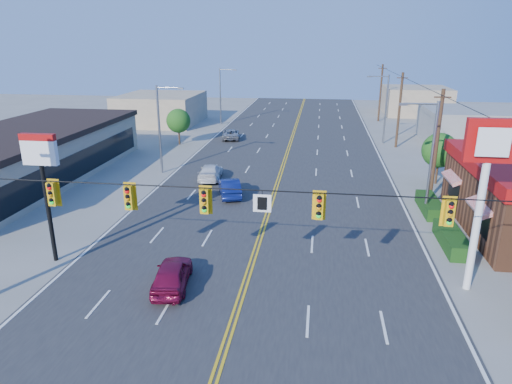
# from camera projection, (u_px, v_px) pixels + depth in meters

# --- Properties ---
(ground) EXTENTS (160.00, 160.00, 0.00)m
(ground) POSITION_uv_depth(u_px,v_px,m) (235.00, 316.00, 20.47)
(ground) COLOR gray
(ground) RESTS_ON ground
(road) EXTENTS (20.00, 120.00, 0.06)m
(road) POSITION_uv_depth(u_px,v_px,m) (277.00, 184.00, 39.24)
(road) COLOR #2D2D30
(road) RESTS_ON ground
(signal_span) EXTENTS (24.32, 0.34, 9.00)m
(signal_span) POSITION_uv_depth(u_px,v_px,m) (231.00, 215.00, 18.93)
(signal_span) COLOR #47301E
(signal_span) RESTS_ON ground
(kfc_pylon) EXTENTS (2.20, 0.36, 8.50)m
(kfc_pylon) POSITION_uv_depth(u_px,v_px,m) (485.00, 172.00, 20.85)
(kfc_pylon) COLOR white
(kfc_pylon) RESTS_ON ground
(strip_mall) EXTENTS (10.40, 26.40, 4.40)m
(strip_mall) POSITION_uv_depth(u_px,v_px,m) (23.00, 155.00, 39.56)
(strip_mall) COLOR tan
(strip_mall) RESTS_ON ground
(pizza_hut_sign) EXTENTS (1.90, 0.30, 6.85)m
(pizza_hut_sign) POSITION_uv_depth(u_px,v_px,m) (43.00, 172.00, 24.03)
(pizza_hut_sign) COLOR black
(pizza_hut_sign) RESTS_ON ground
(streetlight_se) EXTENTS (2.55, 0.25, 8.00)m
(streetlight_se) POSITION_uv_depth(u_px,v_px,m) (429.00, 153.00, 30.76)
(streetlight_se) COLOR gray
(streetlight_se) RESTS_ON ground
(streetlight_ne) EXTENTS (2.55, 0.25, 8.00)m
(streetlight_ne) POSITION_uv_depth(u_px,v_px,m) (384.00, 105.00, 53.30)
(streetlight_ne) COLOR gray
(streetlight_ne) RESTS_ON ground
(streetlight_sw) EXTENTS (2.55, 0.25, 8.00)m
(streetlight_sw) POSITION_uv_depth(u_px,v_px,m) (161.00, 125.00, 41.12)
(streetlight_sw) COLOR gray
(streetlight_sw) RESTS_ON ground
(streetlight_nw) EXTENTS (2.55, 0.25, 8.00)m
(streetlight_nw) POSITION_uv_depth(u_px,v_px,m) (222.00, 93.00, 65.54)
(streetlight_nw) COLOR gray
(streetlight_nw) RESTS_ON ground
(utility_pole_near) EXTENTS (0.28, 0.28, 8.40)m
(utility_pole_near) POSITION_uv_depth(u_px,v_px,m) (436.00, 145.00, 34.43)
(utility_pole_near) COLOR #47301E
(utility_pole_near) RESTS_ON ground
(utility_pole_mid) EXTENTS (0.28, 0.28, 8.40)m
(utility_pole_mid) POSITION_uv_depth(u_px,v_px,m) (399.00, 111.00, 51.33)
(utility_pole_mid) COLOR #47301E
(utility_pole_mid) RESTS_ON ground
(utility_pole_far) EXTENTS (0.28, 0.28, 8.40)m
(utility_pole_far) POSITION_uv_depth(u_px,v_px,m) (380.00, 93.00, 68.24)
(utility_pole_far) COLOR #47301E
(utility_pole_far) RESTS_ON ground
(tree_kfc_rear) EXTENTS (2.94, 2.94, 4.41)m
(tree_kfc_rear) POSITION_uv_depth(u_px,v_px,m) (440.00, 150.00, 38.41)
(tree_kfc_rear) COLOR #47301E
(tree_kfc_rear) RESTS_ON ground
(tree_west) EXTENTS (2.80, 2.80, 4.20)m
(tree_west) POSITION_uv_depth(u_px,v_px,m) (178.00, 121.00, 53.23)
(tree_west) COLOR #47301E
(tree_west) RESTS_ON ground
(bld_east_mid) EXTENTS (12.00, 10.00, 4.00)m
(bld_east_mid) POSITION_uv_depth(u_px,v_px,m) (477.00, 126.00, 54.49)
(bld_east_mid) COLOR gray
(bld_east_mid) RESTS_ON ground
(bld_west_far) EXTENTS (11.00, 12.00, 4.20)m
(bld_west_far) POSITION_uv_depth(u_px,v_px,m) (161.00, 109.00, 67.52)
(bld_west_far) COLOR tan
(bld_west_far) RESTS_ON ground
(bld_east_far) EXTENTS (10.00, 10.00, 4.40)m
(bld_east_far) POSITION_uv_depth(u_px,v_px,m) (416.00, 101.00, 75.49)
(bld_east_far) COLOR tan
(bld_east_far) RESTS_ON ground
(car_magenta) EXTENTS (2.17, 4.25, 1.38)m
(car_magenta) POSITION_uv_depth(u_px,v_px,m) (172.00, 275.00, 22.59)
(car_magenta) COLOR maroon
(car_magenta) RESTS_ON ground
(car_blue) EXTENTS (2.66, 4.51, 1.40)m
(car_blue) POSITION_uv_depth(u_px,v_px,m) (230.00, 188.00, 35.91)
(car_blue) COLOR navy
(car_blue) RESTS_ON ground
(car_white) EXTENTS (2.36, 4.74, 1.32)m
(car_white) POSITION_uv_depth(u_px,v_px,m) (211.00, 173.00, 40.21)
(car_white) COLOR silver
(car_white) RESTS_ON ground
(car_silver) EXTENTS (2.80, 4.74, 1.24)m
(car_silver) POSITION_uv_depth(u_px,v_px,m) (231.00, 134.00, 56.61)
(car_silver) COLOR #A0A0A5
(car_silver) RESTS_ON ground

